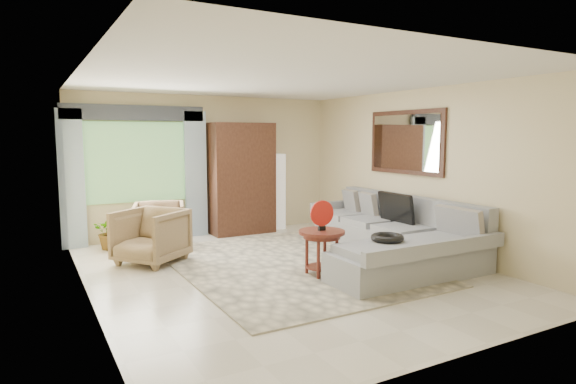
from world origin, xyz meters
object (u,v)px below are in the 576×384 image
tv_screen (396,208)px  potted_plant (111,231)px  coffee_table (322,252)px  armchair_left (151,236)px  armoire (242,178)px  floor_lamp (277,191)px  armchair_right (159,225)px  sectional_sofa (393,240)px

tv_screen → potted_plant: bearing=147.9°
tv_screen → potted_plant: (-3.93, 2.46, -0.42)m
coffee_table → armchair_left: bearing=136.2°
tv_screen → armoire: bearing=119.5°
armchair_left → armoire: 2.57m
armchair_left → coffee_table: bearing=8.8°
floor_lamp → armchair_right: bearing=-168.7°
armchair_left → armchair_right: 1.03m
coffee_table → armoire: size_ratio=0.29×
armoire → floor_lamp: size_ratio=1.40×
coffee_table → floor_lamp: (1.02, 3.22, 0.43)m
floor_lamp → potted_plant: bearing=-175.7°
tv_screen → floor_lamp: bearing=104.5°
armchair_left → potted_plant: bearing=159.4°
potted_plant → armoire: bearing=4.4°
sectional_sofa → potted_plant: sectional_sofa is taller
armchair_right → floor_lamp: size_ratio=0.55×
potted_plant → floor_lamp: (3.23, 0.24, 0.45)m
coffee_table → tv_screen: bearing=16.5°
sectional_sofa → armoire: (-1.23, 2.90, 0.77)m
tv_screen → armchair_left: tv_screen is taller
sectional_sofa → floor_lamp: (-0.43, 2.96, 0.47)m
tv_screen → armchair_right: (-3.20, 2.21, -0.34)m
floor_lamp → sectional_sofa: bearing=-81.7°
potted_plant → floor_lamp: 3.27m
sectional_sofa → floor_lamp: size_ratio=2.31×
potted_plant → coffee_table: bearing=-53.5°
armchair_left → armoire: size_ratio=0.42×
tv_screen → floor_lamp: 2.80m
coffee_table → armchair_left: (-1.83, 1.75, 0.08)m
coffee_table → potted_plant: coffee_table is taller
armchair_left → armchair_right: armchair_left is taller
sectional_sofa → armchair_right: (-2.93, 2.46, 0.10)m
sectional_sofa → armoire: 3.24m
tv_screen → coffee_table: size_ratio=1.20×
armchair_left → potted_plant: armchair_left is taller
coffee_table → potted_plant: size_ratio=1.03×
sectional_sofa → coffee_table: sectional_sofa is taller
armoire → sectional_sofa: bearing=-66.9°
armchair_right → potted_plant: (-0.73, 0.25, -0.08)m
tv_screen → floor_lamp: floor_lamp is taller
armchair_left → potted_plant: (-0.37, 1.22, -0.10)m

